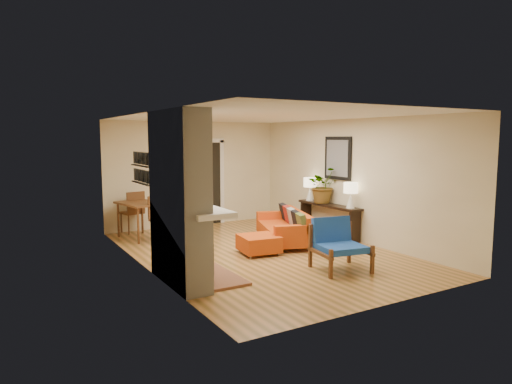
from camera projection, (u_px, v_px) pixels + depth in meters
room_shell at (227, 177)px, 11.22m from camera, size 6.50×6.50×6.50m
fireplace at (181, 202)px, 6.80m from camera, size 1.09×1.68×2.60m
sofa at (287, 227)px, 9.59m from camera, size 1.37×2.02×0.73m
ottoman at (259, 243)px, 8.67m from camera, size 0.78×0.78×0.35m
blue_chair at (337, 242)px, 7.65m from camera, size 0.94×0.93×0.85m
dining_table at (143, 209)px, 10.01m from camera, size 1.03×1.86×0.98m
console_table at (329, 211)px, 10.21m from camera, size 0.34×1.85×0.72m
lamp_near at (351, 192)px, 9.56m from camera, size 0.30×0.30×0.54m
lamp_far at (310, 186)px, 10.76m from camera, size 0.30×0.30×0.54m
houseplant at (323, 185)px, 10.32m from camera, size 0.74×0.64×0.82m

